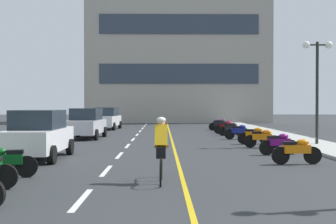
{
  "coord_description": "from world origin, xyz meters",
  "views": [
    {
      "loc": [
        -0.3,
        -3.01,
        1.99
      ],
      "look_at": [
        -0.05,
        15.18,
        1.71
      ],
      "focal_mm": 45.8,
      "sensor_mm": 36.0,
      "label": 1
    }
  ],
  "objects_px": {
    "street_lamp_mid": "(317,68)",
    "parked_car_far": "(107,118)",
    "motorcycle_3": "(5,161)",
    "motorcycle_8": "(239,131)",
    "motorcycle_11": "(227,126)",
    "motorcycle_7": "(254,135)",
    "motorcycle_12": "(220,125)",
    "motorcycle_4": "(297,150)",
    "motorcycle_5": "(279,143)",
    "cyclist_rider": "(161,148)",
    "parked_car_mid": "(86,123)",
    "motorcycle_13": "(220,124)",
    "motorcycle_10": "(226,127)",
    "parked_car_near": "(39,134)",
    "motorcycle_6": "(262,138)",
    "motorcycle_9": "(231,128)"
  },
  "relations": [
    {
      "from": "street_lamp_mid",
      "to": "parked_car_far",
      "type": "bearing_deg",
      "value": 129.26
    },
    {
      "from": "motorcycle_3",
      "to": "motorcycle_8",
      "type": "bearing_deg",
      "value": 56.47
    },
    {
      "from": "motorcycle_3",
      "to": "motorcycle_11",
      "type": "height_order",
      "value": "same"
    },
    {
      "from": "motorcycle_7",
      "to": "parked_car_far",
      "type": "bearing_deg",
      "value": 124.14
    },
    {
      "from": "motorcycle_8",
      "to": "motorcycle_12",
      "type": "bearing_deg",
      "value": 89.66
    },
    {
      "from": "motorcycle_7",
      "to": "motorcycle_3",
      "type": "bearing_deg",
      "value": -131.62
    },
    {
      "from": "motorcycle_4",
      "to": "motorcycle_5",
      "type": "xyz_separation_m",
      "value": [
        0.16,
        2.78,
        0.0
      ]
    },
    {
      "from": "motorcycle_3",
      "to": "motorcycle_7",
      "type": "distance_m",
      "value": 13.58
    },
    {
      "from": "motorcycle_12",
      "to": "cyclist_rider",
      "type": "height_order",
      "value": "cyclist_rider"
    },
    {
      "from": "parked_car_mid",
      "to": "motorcycle_5",
      "type": "xyz_separation_m",
      "value": [
        9.28,
        -8.71,
        -0.44
      ]
    },
    {
      "from": "parked_car_mid",
      "to": "motorcycle_3",
      "type": "distance_m",
      "value": 14.14
    },
    {
      "from": "parked_car_mid",
      "to": "motorcycle_3",
      "type": "bearing_deg",
      "value": -88.85
    },
    {
      "from": "motorcycle_4",
      "to": "motorcycle_13",
      "type": "distance_m",
      "value": 21.15
    },
    {
      "from": "motorcycle_13",
      "to": "motorcycle_7",
      "type": "bearing_deg",
      "value": -90.49
    },
    {
      "from": "parked_car_far",
      "to": "cyclist_rider",
      "type": "height_order",
      "value": "parked_car_far"
    },
    {
      "from": "motorcycle_5",
      "to": "motorcycle_13",
      "type": "xyz_separation_m",
      "value": [
        0.14,
        18.36,
        0.0
      ]
    },
    {
      "from": "motorcycle_5",
      "to": "motorcycle_10",
      "type": "xyz_separation_m",
      "value": [
        -0.21,
        12.88,
        0.0
      ]
    },
    {
      "from": "parked_car_far",
      "to": "cyclist_rider",
      "type": "xyz_separation_m",
      "value": [
        4.58,
        -24.62,
        -0.03
      ]
    },
    {
      "from": "parked_car_far",
      "to": "motorcycle_12",
      "type": "distance_m",
      "value": 9.34
    },
    {
      "from": "motorcycle_4",
      "to": "motorcycle_11",
      "type": "distance_m",
      "value": 17.5
    },
    {
      "from": "parked_car_near",
      "to": "motorcycle_7",
      "type": "xyz_separation_m",
      "value": [
        9.31,
        5.96,
        -0.44
      ]
    },
    {
      "from": "parked_car_near",
      "to": "motorcycle_4",
      "type": "distance_m",
      "value": 9.27
    },
    {
      "from": "motorcycle_10",
      "to": "motorcycle_3",
      "type": "bearing_deg",
      "value": -115.64
    },
    {
      "from": "parked_car_near",
      "to": "motorcycle_3",
      "type": "relative_size",
      "value": 2.5
    },
    {
      "from": "motorcycle_5",
      "to": "motorcycle_6",
      "type": "xyz_separation_m",
      "value": [
        -0.01,
        2.83,
        0.0
      ]
    },
    {
      "from": "motorcycle_9",
      "to": "motorcycle_10",
      "type": "distance_m",
      "value": 1.9
    },
    {
      "from": "motorcycle_9",
      "to": "motorcycle_10",
      "type": "xyz_separation_m",
      "value": [
        -0.03,
        1.9,
        0.0
      ]
    },
    {
      "from": "motorcycle_3",
      "to": "motorcycle_6",
      "type": "xyz_separation_m",
      "value": [
        8.99,
        8.25,
        0.0
      ]
    },
    {
      "from": "motorcycle_5",
      "to": "motorcycle_6",
      "type": "relative_size",
      "value": 0.99
    },
    {
      "from": "motorcycle_7",
      "to": "motorcycle_8",
      "type": "xyz_separation_m",
      "value": [
        -0.23,
        3.11,
        0.0
      ]
    },
    {
      "from": "motorcycle_10",
      "to": "motorcycle_11",
      "type": "distance_m",
      "value": 1.87
    },
    {
      "from": "street_lamp_mid",
      "to": "parked_car_far",
      "type": "distance_m",
      "value": 19.42
    },
    {
      "from": "street_lamp_mid",
      "to": "motorcycle_8",
      "type": "xyz_separation_m",
      "value": [
        -3.05,
        4.21,
        -3.32
      ]
    },
    {
      "from": "motorcycle_11",
      "to": "parked_car_near",
      "type": "bearing_deg",
      "value": -120.53
    },
    {
      "from": "motorcycle_5",
      "to": "motorcycle_7",
      "type": "height_order",
      "value": "same"
    },
    {
      "from": "parked_car_mid",
      "to": "motorcycle_7",
      "type": "relative_size",
      "value": 2.51
    },
    {
      "from": "parked_car_near",
      "to": "parked_car_mid",
      "type": "relative_size",
      "value": 0.98
    },
    {
      "from": "parked_car_far",
      "to": "motorcycle_3",
      "type": "height_order",
      "value": "parked_car_far"
    },
    {
      "from": "parked_car_mid",
      "to": "parked_car_near",
      "type": "bearing_deg",
      "value": -90.03
    },
    {
      "from": "parked_car_far",
      "to": "motorcycle_9",
      "type": "bearing_deg",
      "value": -39.53
    },
    {
      "from": "motorcycle_4",
      "to": "cyclist_rider",
      "type": "distance_m",
      "value": 5.67
    },
    {
      "from": "cyclist_rider",
      "to": "motorcycle_6",
      "type": "bearing_deg",
      "value": 62.15
    },
    {
      "from": "motorcycle_9",
      "to": "street_lamp_mid",
      "type": "bearing_deg",
      "value": -67.57
    },
    {
      "from": "motorcycle_11",
      "to": "motorcycle_7",
      "type": "bearing_deg",
      "value": -90.53
    },
    {
      "from": "cyclist_rider",
      "to": "motorcycle_10",
      "type": "bearing_deg",
      "value": 76.61
    },
    {
      "from": "motorcycle_8",
      "to": "cyclist_rider",
      "type": "xyz_separation_m",
      "value": [
        -4.53,
        -13.96,
        0.41
      ]
    },
    {
      "from": "motorcycle_6",
      "to": "motorcycle_8",
      "type": "bearing_deg",
      "value": 92.23
    },
    {
      "from": "street_lamp_mid",
      "to": "motorcycle_8",
      "type": "height_order",
      "value": "street_lamp_mid"
    },
    {
      "from": "parked_car_mid",
      "to": "motorcycle_4",
      "type": "xyz_separation_m",
      "value": [
        9.12,
        -11.5,
        -0.44
      ]
    },
    {
      "from": "parked_car_near",
      "to": "motorcycle_9",
      "type": "relative_size",
      "value": 2.48
    }
  ]
}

